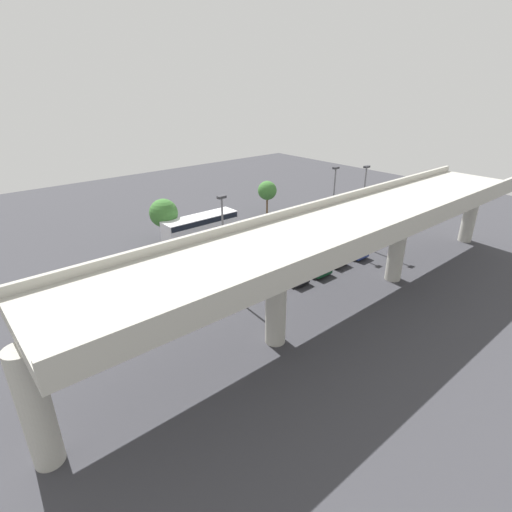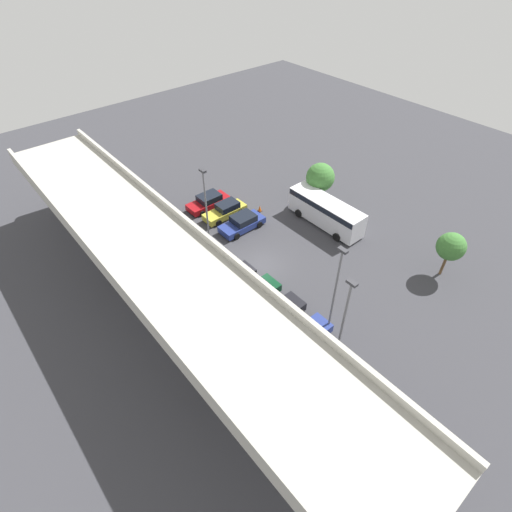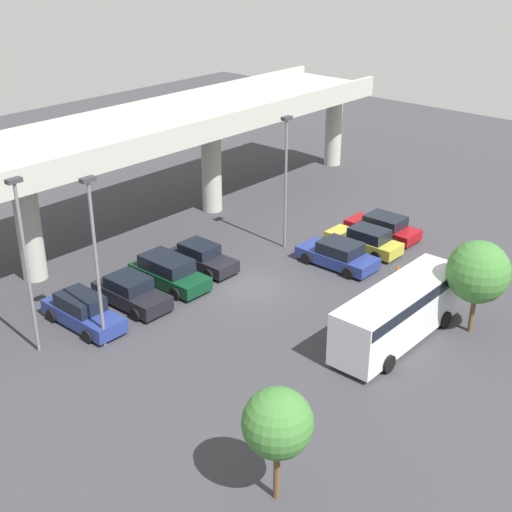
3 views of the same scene
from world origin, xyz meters
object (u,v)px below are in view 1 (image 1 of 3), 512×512
Objects in this scene: parked_car_5 at (171,277)px; tree_front_right at (164,213)px; parked_car_4 at (198,268)px; parked_car_6 at (144,288)px; parked_car_1 at (325,253)px; lamp_post_by_overpass at (223,238)px; lamp_post_mid_lot at (363,201)px; lamp_post_near_aisle at (333,201)px; parked_car_0 at (345,246)px; parked_car_2 at (306,262)px; tree_front_left at (267,191)px; parked_car_3 at (286,271)px; shuttle_bus at (201,226)px; traffic_cone at (169,263)px.

parked_car_5 is 10.73m from tree_front_right.
parked_car_4 is 5.51m from parked_car_6.
tree_front_right is at bearing 153.47° from parked_car_5.
lamp_post_by_overpass reaches higher than parked_car_1.
parked_car_5 is 0.56× the size of lamp_post_mid_lot.
lamp_post_near_aisle is 18.03m from tree_front_right.
lamp_post_mid_lot reaches higher than parked_car_0.
tree_front_right is (6.48, -14.98, 2.47)m from parked_car_2.
tree_front_left is at bearing -29.69° from parked_car_2.
parked_car_4 is at bearing 79.07° from tree_front_right.
shuttle_bus reaches higher than parked_car_3.
shuttle_bus is (-7.78, -7.03, 0.96)m from parked_car_5.
parked_car_2 is 17.50m from tree_front_left.
traffic_cone is at bearing 59.78° from parked_car_0.
parked_car_5 is 0.56× the size of shuttle_bus.
parked_car_1 is at bearing 64.30° from parked_car_4.
parked_car_0 is at bearing -89.06° from parked_car_2.
parked_car_3 is 8.01m from parked_car_4.
lamp_post_near_aisle reaches higher than shuttle_bus.
parked_car_2 is 9.67m from lamp_post_mid_lot.
parked_car_3 is 6.19× the size of traffic_cone.
parked_car_5 is (8.41, -5.77, 0.01)m from parked_car_3.
lamp_post_near_aisle reaches higher than parked_car_3.
tree_front_left reaches higher than parked_car_6.
parked_car_6 is 5.71m from traffic_cone.
lamp_post_near_aisle is 14.71m from lamp_post_by_overpass.
parked_car_4 is at bearing 64.30° from parked_car_1.
traffic_cone is (6.74, -9.15, -0.38)m from parked_car_3.
shuttle_bus is at bearing -149.10° from traffic_cone.
parked_car_2 is 6.99× the size of traffic_cone.
tree_front_left is at bearing -141.38° from lamp_post_by_overpass.
parked_car_1 is at bearing -84.82° from parked_car_2.
tree_front_right reaches higher than parked_car_6.
parked_car_3 is (5.63, 0.39, -0.04)m from parked_car_1.
parked_car_5 is 18.28m from lamp_post_near_aisle.
lamp_post_by_overpass is at bearing 84.18° from parked_car_0.
parked_car_5 is 1.00× the size of parked_car_6.
lamp_post_by_overpass is (0.05, 4.11, 4.12)m from parked_car_4.
tree_front_left is at bearing -89.54° from lamp_post_mid_lot.
parked_car_3 is 0.97× the size of tree_front_left.
parked_car_3 is 0.52× the size of lamp_post_by_overpass.
parked_car_6 is 0.56× the size of lamp_post_mid_lot.
parked_car_6 is at bearing 75.17° from parked_car_0.
parked_car_5 is 10.53m from shuttle_bus.
parked_car_2 is at bearing -87.36° from parked_car_3.
lamp_post_by_overpass reaches higher than tree_front_left.
tree_front_left is (-5.68, -14.80, 2.45)m from parked_car_1.
parked_car_5 reaches higher than traffic_cone.
lamp_post_near_aisle is 3.07m from lamp_post_mid_lot.
lamp_post_near_aisle is at bearing 79.95° from tree_front_left.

